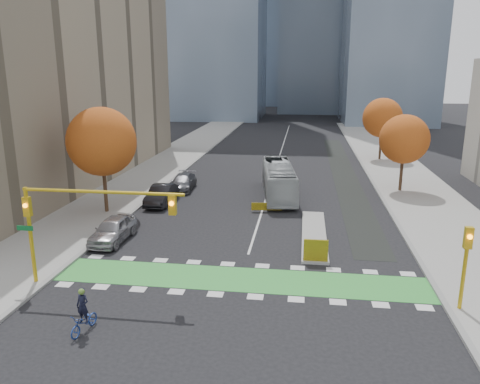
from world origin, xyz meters
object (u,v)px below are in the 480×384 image
(hazard_board, at_px, (316,250))
(parked_car_a, at_px, (113,230))
(tree_east_far, at_px, (382,118))
(tree_west, at_px, (102,142))
(parked_car_b, at_px, (161,195))
(bus, at_px, (279,180))
(tree_east_near, at_px, (404,139))
(traffic_signal_west, at_px, (76,212))
(traffic_signal_east, at_px, (466,256))
(cyclist, at_px, (84,318))
(parked_car_c, at_px, (183,182))

(hazard_board, distance_m, parked_car_a, 13.14)
(tree_east_far, bearing_deg, tree_west, -133.30)
(tree_west, distance_m, parked_car_b, 6.69)
(hazard_board, height_order, bus, bus)
(tree_east_near, height_order, traffic_signal_west, tree_east_near)
(tree_east_far, bearing_deg, traffic_signal_west, -117.95)
(tree_east_far, xyz_separation_m, traffic_signal_east, (-2.00, -38.51, -2.51))
(cyclist, height_order, parked_car_c, cyclist)
(traffic_signal_west, xyz_separation_m, parked_car_a, (-1.07, 6.60, -3.24))
(hazard_board, height_order, cyclist, cyclist)
(bus, bearing_deg, tree_east_near, 8.01)
(traffic_signal_east, relative_size, parked_car_a, 0.88)
(traffic_signal_west, relative_size, parked_car_b, 1.76)
(hazard_board, relative_size, parked_car_a, 0.30)
(bus, bearing_deg, tree_east_far, 51.65)
(hazard_board, xyz_separation_m, parked_car_c, (-11.98, 15.85, -0.09))
(parked_car_a, height_order, parked_car_b, parked_car_b)
(traffic_signal_east, distance_m, parked_car_a, 20.68)
(traffic_signal_west, distance_m, parked_car_a, 7.43)
(cyclist, bearing_deg, tree_east_far, 77.38)
(traffic_signal_west, height_order, traffic_signal_east, traffic_signal_west)
(hazard_board, bearing_deg, parked_car_b, 139.04)
(tree_east_far, relative_size, cyclist, 3.81)
(hazard_board, relative_size, tree_east_far, 0.18)
(tree_east_near, height_order, bus, tree_east_near)
(tree_east_far, relative_size, parked_car_b, 1.58)
(parked_car_c, bearing_deg, traffic_signal_west, -92.36)
(traffic_signal_west, height_order, parked_car_c, traffic_signal_west)
(tree_east_far, bearing_deg, hazard_board, -104.12)
(tree_west, xyz_separation_m, tree_east_near, (24.00, 10.00, -0.75))
(hazard_board, distance_m, parked_car_b, 16.55)
(parked_car_a, bearing_deg, tree_west, 118.42)
(tree_east_far, height_order, traffic_signal_east, tree_east_far)
(tree_west, relative_size, tree_east_near, 1.16)
(tree_east_far, relative_size, traffic_signal_west, 0.90)
(hazard_board, xyz_separation_m, cyclist, (-9.86, -8.76, -0.13))
(hazard_board, xyz_separation_m, tree_east_near, (8.00, 17.80, 4.06))
(tree_west, distance_m, tree_east_near, 26.01)
(bus, bearing_deg, parked_car_c, 166.36)
(tree_west, height_order, parked_car_a, tree_west)
(tree_east_far, xyz_separation_m, parked_car_c, (-20.48, -17.95, -4.53))
(tree_east_far, height_order, parked_car_c, tree_east_far)
(tree_east_near, xyz_separation_m, bus, (-11.00, -2.98, -3.39))
(tree_east_near, bearing_deg, parked_car_c, -174.42)
(traffic_signal_east, distance_m, parked_car_c, 27.72)
(cyclist, relative_size, parked_car_c, 0.41)
(tree_east_near, xyz_separation_m, parked_car_a, (-21.00, -15.91, -4.07))
(tree_west, relative_size, tree_east_far, 1.08)
(tree_west, distance_m, bus, 15.35)
(hazard_board, height_order, tree_west, tree_west)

